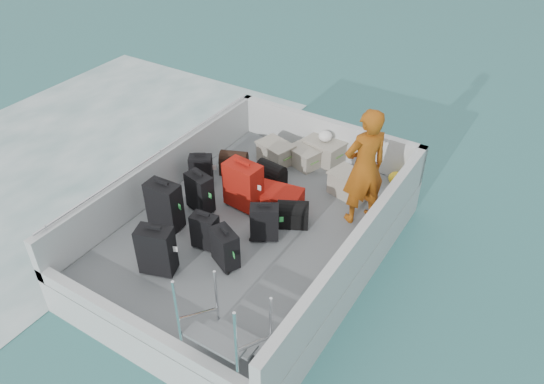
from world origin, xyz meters
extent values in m
plane|color=#175352|center=(0.00, 0.00, 0.00)|extent=(160.00, 160.00, 0.00)
plane|color=white|center=(-4.80, 0.00, 0.00)|extent=(10.00, 10.00, 0.00)
cube|color=silver|center=(0.00, 0.00, 0.30)|extent=(3.60, 5.00, 0.60)
cube|color=slate|center=(0.00, 0.00, 0.61)|extent=(3.30, 4.70, 0.02)
cube|color=silver|center=(-1.73, 0.00, 0.97)|extent=(0.14, 5.00, 0.70)
cube|color=silver|center=(1.73, 0.00, 0.97)|extent=(0.14, 5.00, 0.70)
cube|color=silver|center=(0.00, 2.43, 0.97)|extent=(3.60, 0.14, 0.70)
cube|color=silver|center=(0.00, -2.43, 0.72)|extent=(3.60, 0.14, 0.20)
cylinder|color=silver|center=(-1.73, 0.00, 1.37)|extent=(0.04, 4.80, 0.04)
cube|color=black|center=(-1.07, -0.71, 1.01)|extent=(0.51, 0.31, 0.77)
cube|color=black|center=(-0.90, -0.10, 0.94)|extent=(0.47, 0.33, 0.64)
cube|color=black|center=(-1.32, 0.46, 0.89)|extent=(0.44, 0.39, 0.54)
cube|color=black|center=(-0.53, -1.49, 0.98)|extent=(0.54, 0.42, 0.72)
cube|color=black|center=(-0.29, -0.76, 0.90)|extent=(0.40, 0.27, 0.56)
cube|color=#B7150E|center=(-0.38, 0.34, 1.01)|extent=(0.59, 0.39, 0.78)
cube|color=black|center=(0.17, -0.89, 0.91)|extent=(0.48, 0.40, 0.58)
cube|color=black|center=(0.33, -0.15, 0.91)|extent=(0.47, 0.41, 0.58)
cube|color=#B7150E|center=(0.08, 0.64, 0.76)|extent=(0.79, 0.59, 0.28)
cube|color=#A6A091|center=(-0.64, 1.70, 0.79)|extent=(0.66, 0.53, 0.35)
cube|color=#A6A091|center=(-0.16, 1.87, 0.78)|extent=(0.60, 0.49, 0.31)
cube|color=#A6A091|center=(0.08, 2.20, 0.81)|extent=(0.71, 0.56, 0.38)
cube|color=#A6A091|center=(0.91, 1.50, 0.80)|extent=(0.69, 0.55, 0.37)
ellipsoid|color=yellow|center=(1.45, 2.20, 0.73)|extent=(0.28, 0.26, 0.22)
ellipsoid|color=white|center=(0.08, 2.20, 1.09)|extent=(0.24, 0.24, 0.18)
imported|color=#D06413|center=(1.30, 1.02, 1.56)|extent=(0.77, 0.82, 1.87)
camera|label=1|loc=(3.57, -5.10, 5.78)|focal=35.00mm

